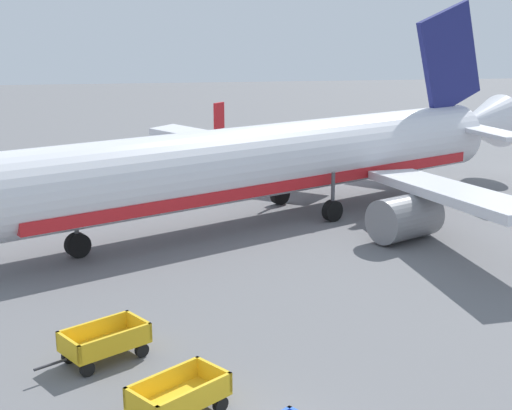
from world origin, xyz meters
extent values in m
cylinder|color=silver|center=(4.00, 20.77, 3.15)|extent=(28.41, 16.91, 3.70)
cube|color=red|center=(4.00, 20.77, 2.13)|extent=(25.66, 15.38, 0.56)
cone|color=silver|center=(19.28, 28.55, 3.65)|extent=(5.61, 5.17, 3.52)
cube|color=silver|center=(11.46, 15.20, 2.48)|extent=(3.72, 13.18, 1.35)
cylinder|color=gray|center=(9.66, 16.03, 1.13)|extent=(3.80, 3.32, 2.10)
cube|color=silver|center=(3.89, 30.08, 2.48)|extent=(11.51, 10.49, 1.35)
cube|color=red|center=(3.28, 37.07, 3.43)|extent=(0.87, 0.96, 1.90)
cylinder|color=gray|center=(3.50, 28.14, 1.13)|extent=(3.80, 3.32, 2.10)
cube|color=navy|center=(16.30, 27.03, 7.90)|extent=(5.49, 3.03, 6.88)
cube|color=silver|center=(17.93, 24.27, 3.75)|extent=(2.59, 5.42, 0.24)
cube|color=silver|center=(15.02, 29.97, 3.75)|extent=(4.95, 4.95, 0.24)
cylinder|color=#4C4C51|center=(-5.36, 16.01, 1.57)|extent=(0.20, 0.20, 2.04)
cylinder|color=black|center=(-5.36, 16.01, 0.55)|extent=(1.18, 0.90, 1.10)
cylinder|color=#4C4C51|center=(7.22, 19.94, 1.57)|extent=(0.20, 0.20, 2.04)
cylinder|color=black|center=(7.22, 19.94, 0.55)|extent=(1.18, 0.90, 1.10)
cylinder|color=#4C4C51|center=(5.23, 23.87, 1.57)|extent=(0.20, 0.20, 2.04)
cylinder|color=black|center=(5.23, 23.87, 0.55)|extent=(1.18, 0.90, 1.10)
cube|color=gold|center=(-1.74, 2.03, 0.48)|extent=(2.84, 2.61, 0.08)
cube|color=gold|center=(-1.36, 1.50, 0.80)|extent=(2.08, 1.56, 0.55)
cube|color=gold|center=(-2.13, 2.55, 0.80)|extent=(2.08, 1.56, 0.55)
cube|color=gold|center=(-2.71, 1.32, 0.80)|extent=(0.91, 1.19, 0.55)
cube|color=gold|center=(-0.77, 2.74, 0.80)|extent=(0.91, 1.19, 0.55)
cylinder|color=black|center=(-0.65, 2.13, 0.22)|extent=(0.45, 0.39, 0.44)
cylinder|color=black|center=(-1.32, 3.03, 0.22)|extent=(0.45, 0.39, 0.44)
cube|color=gold|center=(-3.77, 5.70, 0.48)|extent=(2.86, 2.52, 0.08)
cube|color=gold|center=(-3.42, 5.15, 0.80)|extent=(2.16, 1.43, 0.55)
cube|color=gold|center=(-4.12, 6.25, 0.80)|extent=(2.16, 1.43, 0.55)
cube|color=gold|center=(-4.78, 5.05, 0.80)|extent=(0.84, 1.23, 0.55)
cube|color=gold|center=(-2.76, 6.34, 0.80)|extent=(0.84, 1.23, 0.55)
cylinder|color=#2D2D33|center=(-5.29, 4.73, 0.44)|extent=(0.89, 0.60, 0.08)
cylinder|color=black|center=(-4.26, 4.72, 0.22)|extent=(0.46, 0.37, 0.44)
cylinder|color=black|center=(-4.86, 5.67, 0.22)|extent=(0.46, 0.37, 0.44)
cylinder|color=black|center=(-2.68, 5.73, 0.22)|extent=(0.46, 0.37, 0.44)
cylinder|color=black|center=(-3.28, 6.67, 0.22)|extent=(0.46, 0.37, 0.44)
camera|label=1|loc=(-2.48, -14.86, 10.01)|focal=50.34mm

